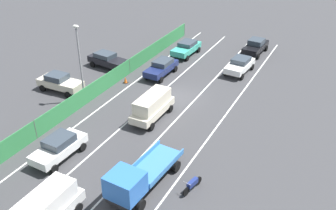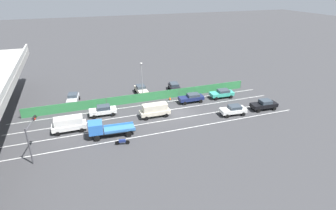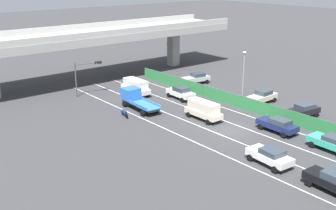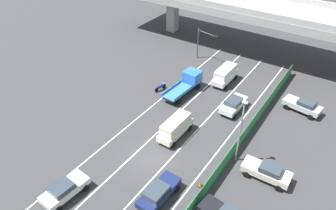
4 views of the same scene
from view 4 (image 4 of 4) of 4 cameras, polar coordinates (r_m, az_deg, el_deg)
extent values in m
plane|color=#38383A|center=(32.89, -3.26, -9.59)|extent=(300.00, 300.00, 0.00)
cube|color=silver|center=(37.99, -5.56, -2.43)|extent=(0.14, 45.01, 0.01)
cube|color=silver|center=(36.32, -1.24, -4.32)|extent=(0.14, 45.01, 0.01)
cube|color=silver|center=(34.92, 3.47, -6.34)|extent=(0.14, 45.01, 0.01)
cube|color=silver|center=(33.81, 8.58, -8.47)|extent=(0.14, 45.01, 0.01)
cube|color=#A09E99|center=(52.03, 16.56, 15.78)|extent=(50.60, 9.48, 1.18)
cube|color=#B2B2AD|center=(47.59, 14.85, 15.60)|extent=(50.60, 0.30, 0.90)
cube|color=#A09E99|center=(59.77, 0.81, 15.88)|extent=(1.64, 1.64, 6.29)
cube|color=#338447|center=(32.86, 11.12, -8.42)|extent=(0.06, 41.01, 1.64)
cylinder|color=#4C514C|center=(28.57, 5.18, -16.52)|extent=(0.10, 0.10, 1.64)
cylinder|color=#4C514C|center=(37.91, 15.41, -2.28)|extent=(0.10, 0.10, 1.64)
cylinder|color=#4C514C|center=(49.32, 21.11, 5.94)|extent=(0.10, 0.10, 1.64)
cube|color=beige|center=(35.00, 1.33, -4.43)|extent=(1.77, 4.87, 0.65)
cube|color=beige|center=(34.45, 1.35, -3.34)|extent=(1.55, 3.99, 1.07)
cylinder|color=black|center=(36.73, 1.61, -3.15)|extent=(0.23, 0.64, 0.64)
cylinder|color=black|center=(36.05, 3.90, -4.11)|extent=(0.23, 0.64, 0.64)
cylinder|color=black|center=(34.65, -1.38, -5.97)|extent=(0.23, 0.64, 0.64)
cylinder|color=black|center=(33.92, 1.00, -7.06)|extent=(0.23, 0.64, 0.64)
cube|color=white|center=(39.53, 11.60, 0.05)|extent=(1.95, 4.41, 0.63)
cube|color=#333D47|center=(39.07, 11.60, 0.66)|extent=(1.65, 2.12, 0.58)
cylinder|color=black|center=(41.21, 11.34, 0.91)|extent=(0.25, 0.65, 0.64)
cylinder|color=black|center=(40.68, 13.55, 0.06)|extent=(0.25, 0.65, 0.64)
cylinder|color=black|center=(38.99, 9.39, -1.08)|extent=(0.25, 0.65, 0.64)
cylinder|color=black|center=(38.43, 11.71, -2.01)|extent=(0.25, 0.65, 0.64)
cube|color=silver|center=(44.84, 10.08, 4.91)|extent=(1.87, 4.86, 0.69)
cube|color=silver|center=(44.40, 10.19, 5.89)|extent=(1.64, 3.99, 1.07)
cylinder|color=black|center=(46.72, 9.90, 5.55)|extent=(0.23, 0.64, 0.64)
cylinder|color=black|center=(46.13, 11.93, 4.88)|extent=(0.23, 0.64, 0.64)
cylinder|color=black|center=(44.12, 8.01, 3.82)|extent=(0.23, 0.64, 0.64)
cylinder|color=black|center=(43.50, 10.13, 3.08)|extent=(0.23, 0.64, 0.64)
cube|color=silver|center=(30.58, -17.85, -14.17)|extent=(2.17, 4.41, 0.61)
cube|color=#333D47|center=(30.10, -18.47, -13.77)|extent=(1.76, 2.05, 0.49)
cylinder|color=black|center=(31.93, -16.59, -12.42)|extent=(0.27, 0.66, 0.64)
cylinder|color=black|center=(30.84, -14.45, -14.14)|extent=(0.27, 0.66, 0.64)
cylinder|color=black|center=(31.11, -20.91, -15.28)|extent=(0.27, 0.66, 0.64)
cylinder|color=black|center=(29.99, -18.88, -17.19)|extent=(0.27, 0.66, 0.64)
cube|color=navy|center=(29.03, -1.60, -15.26)|extent=(1.88, 4.60, 0.62)
cube|color=#333D47|center=(28.41, -2.10, -15.05)|extent=(1.60, 2.16, 0.49)
cylinder|color=black|center=(30.53, -1.15, -13.25)|extent=(0.24, 0.65, 0.64)
cylinder|color=black|center=(29.87, 1.64, -14.71)|extent=(0.24, 0.65, 0.64)
cylinder|color=black|center=(29.02, -4.93, -16.96)|extent=(0.24, 0.65, 0.64)
cube|color=black|center=(41.79, 2.58, 2.85)|extent=(2.05, 6.48, 0.25)
cube|color=blue|center=(42.92, 4.35, 5.11)|extent=(2.17, 2.05, 1.51)
cube|color=#3875BC|center=(40.98, 1.75, 2.44)|extent=(2.33, 4.45, 0.10)
cube|color=#3875BC|center=(41.37, 0.65, 3.10)|extent=(0.36, 4.32, 0.36)
cube|color=#3875BC|center=(40.41, 2.89, 2.18)|extent=(0.36, 4.32, 0.36)
cylinder|color=black|center=(43.97, 3.12, 4.14)|extent=(0.31, 0.82, 0.80)
cylinder|color=black|center=(43.03, 5.36, 3.27)|extent=(0.31, 0.82, 0.80)
cylinder|color=black|center=(41.01, -0.36, 1.64)|extent=(0.31, 0.82, 0.80)
cylinder|color=black|center=(40.00, 1.97, 0.64)|extent=(0.31, 0.82, 0.80)
cylinder|color=black|center=(43.14, -0.71, 3.37)|extent=(0.23, 0.61, 0.60)
cylinder|color=black|center=(42.38, -2.04, 2.69)|extent=(0.23, 0.61, 0.60)
cube|color=navy|center=(42.61, -1.38, 3.35)|extent=(0.47, 0.96, 0.36)
cylinder|color=#B2B2B2|center=(42.75, -0.82, 4.02)|extent=(0.59, 0.16, 0.03)
cylinder|color=black|center=(29.14, 8.45, -17.04)|extent=(0.66, 0.30, 0.64)
cube|color=beige|center=(31.92, 17.06, -11.27)|extent=(4.50, 1.84, 0.66)
cube|color=#333D47|center=(31.46, 17.82, -10.72)|extent=(1.94, 1.59, 0.55)
cylinder|color=black|center=(31.86, 13.78, -11.94)|extent=(0.64, 0.23, 0.64)
cylinder|color=black|center=(33.08, 14.91, -9.97)|extent=(0.64, 0.23, 0.64)
cylinder|color=black|center=(31.53, 19.03, -13.85)|extent=(0.64, 0.23, 0.64)
cylinder|color=black|center=(32.76, 19.94, -11.77)|extent=(0.64, 0.23, 0.64)
cube|color=#B2B5B7|center=(41.83, 22.74, -0.08)|extent=(4.65, 2.45, 0.64)
cube|color=#333D47|center=(41.42, 23.46, 0.33)|extent=(2.11, 1.85, 0.53)
cylinder|color=black|center=(41.73, 20.26, -0.33)|extent=(0.67, 0.32, 0.64)
cylinder|color=black|center=(43.17, 21.28, 0.70)|extent=(0.67, 0.32, 0.64)
cylinder|color=black|center=(41.05, 23.97, -1.99)|extent=(0.67, 0.32, 0.64)
cylinder|color=black|center=(42.52, 24.88, -0.89)|extent=(0.67, 0.32, 0.64)
cylinder|color=#47474C|center=(50.26, 5.33, 10.88)|extent=(0.18, 0.18, 4.83)
cylinder|color=#47474C|center=(48.36, 7.14, 12.48)|extent=(3.60, 0.86, 0.12)
cube|color=black|center=(47.55, 8.52, 11.95)|extent=(1.00, 0.47, 0.32)
sphere|color=red|center=(47.60, 8.11, 12.01)|extent=(0.20, 0.20, 0.20)
sphere|color=#3B2806|center=(47.43, 8.39, 11.90)|extent=(0.20, 0.20, 0.20)
sphere|color=black|center=(47.27, 8.68, 11.79)|extent=(0.20, 0.20, 0.20)
cylinder|color=gray|center=(31.17, 12.63, -5.02)|extent=(0.16, 0.16, 6.90)
ellipsoid|color=silver|center=(28.99, 13.54, 0.44)|extent=(0.60, 0.36, 0.28)
cone|color=orange|center=(30.41, 5.77, -13.74)|extent=(0.36, 0.36, 0.65)
cube|color=black|center=(30.64, 5.73, -14.12)|extent=(0.47, 0.47, 0.03)
camera|label=1|loc=(55.03, 3.25, 28.98)|focal=40.83mm
camera|label=2|loc=(62.98, -26.89, 29.46)|focal=29.37mm
camera|label=3|loc=(47.84, -67.62, 5.86)|focal=43.99mm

